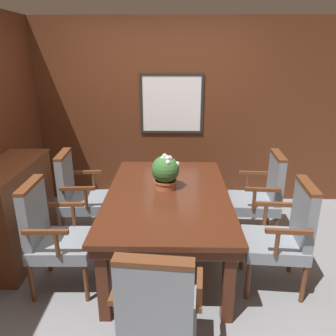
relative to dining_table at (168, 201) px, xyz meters
name	(u,v)px	position (x,y,z in m)	size (l,w,h in m)	color
ground_plane	(153,269)	(-0.14, -0.21, -0.64)	(14.00, 14.00, 0.00)	gray
wall_back	(160,114)	(-0.14, 1.50, 0.58)	(7.20, 0.08, 2.45)	#5B2D19
dining_table	(168,201)	(0.00, 0.00, 0.00)	(1.17, 1.88, 0.73)	#4C2314
chair_left_far	(79,193)	(-0.99, 0.41, -0.11)	(0.55, 0.55, 1.01)	brown
chair_right_far	(261,194)	(1.03, 0.42, -0.11)	(0.55, 0.55, 1.01)	brown
chair_left_near	(52,233)	(-0.99, -0.44, -0.11)	(0.53, 0.53, 1.01)	brown
chair_head_near	(158,311)	(-0.03, -1.33, -0.11)	(0.56, 0.56, 1.01)	brown
chair_right_near	(285,233)	(1.02, -0.41, -0.11)	(0.55, 0.55, 1.01)	brown
potted_plant	(165,172)	(-0.02, 0.11, 0.26)	(0.28, 0.29, 0.35)	#B2603D
sideboard_cabinet	(14,212)	(-1.55, 0.02, -0.14)	(0.46, 1.11, 1.00)	brown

